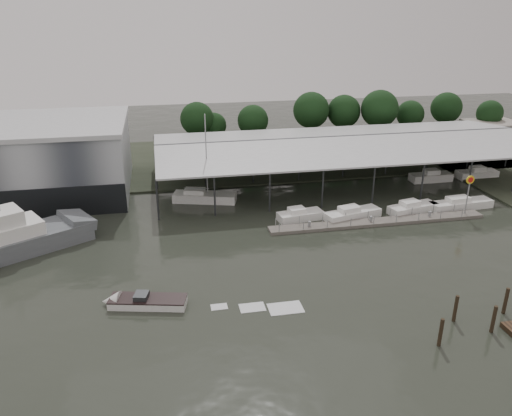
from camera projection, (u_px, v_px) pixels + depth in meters
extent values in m
plane|color=#282C24|center=(281.00, 273.00, 50.81)|extent=(200.00, 200.00, 0.00)
cube|color=#333A2B|center=(225.00, 159.00, 89.03)|extent=(140.00, 30.00, 0.30)
cube|color=#A4AAAE|center=(41.00, 160.00, 71.22)|extent=(24.00, 20.00, 10.00)
cube|color=black|center=(29.00, 205.00, 63.18)|extent=(24.00, 0.30, 4.00)
cube|color=silver|center=(35.00, 124.00, 69.29)|extent=(24.50, 20.50, 0.60)
cube|color=#2D3032|center=(345.00, 137.00, 76.87)|extent=(58.00, 0.40, 0.30)
cylinder|color=#2D3032|center=(157.00, 200.00, 62.65)|extent=(0.24, 0.24, 5.50)
cylinder|color=#2D3032|center=(155.00, 152.00, 83.60)|extent=(0.24, 0.24, 5.50)
cylinder|color=#2D3032|center=(468.00, 136.00, 94.07)|extent=(0.24, 0.24, 5.50)
cube|color=slate|center=(2.00, 238.00, 58.05)|extent=(3.00, 18.00, 0.50)
cube|color=slate|center=(378.00, 222.00, 62.55)|extent=(28.00, 2.00, 0.40)
cylinder|color=gray|center=(279.00, 229.00, 59.16)|extent=(0.10, 0.10, 1.20)
cylinder|color=gray|center=(468.00, 207.00, 65.50)|extent=(0.10, 0.10, 1.20)
cube|color=gray|center=(371.00, 219.00, 62.19)|extent=(0.30, 0.30, 0.70)
cylinder|color=gray|center=(467.00, 198.00, 63.87)|extent=(0.16, 0.16, 5.00)
cylinder|color=yellow|center=(470.00, 180.00, 62.94)|extent=(1.10, 0.12, 1.10)
cylinder|color=red|center=(471.00, 180.00, 62.87)|extent=(0.70, 0.05, 0.70)
cube|color=gray|center=(491.00, 131.00, 100.98)|extent=(10.00, 8.00, 4.00)
cube|color=slate|center=(16.00, 245.00, 54.94)|extent=(16.30, 12.51, 2.40)
cube|color=slate|center=(76.00, 220.00, 58.87)|extent=(5.15, 5.83, 1.77)
cube|color=white|center=(4.00, 232.00, 53.68)|extent=(8.61, 7.49, 1.80)
cube|color=white|center=(1.00, 218.00, 53.05)|extent=(5.15, 5.10, 1.61)
cube|color=white|center=(205.00, 198.00, 69.64)|extent=(9.09, 4.90, 1.40)
cube|color=white|center=(195.00, 192.00, 69.41)|extent=(3.17, 2.49, 0.80)
cylinder|color=gray|center=(206.00, 156.00, 67.35)|extent=(0.16, 0.16, 11.36)
cylinder|color=gray|center=(196.00, 188.00, 69.21)|extent=(3.40, 1.08, 0.12)
cube|color=white|center=(148.00, 302.00, 45.15)|extent=(7.20, 3.53, 0.90)
cone|color=white|center=(111.00, 302.00, 45.26)|extent=(2.02, 2.31, 2.00)
cube|color=black|center=(148.00, 298.00, 45.00)|extent=(7.21, 3.59, 0.12)
cube|color=#2D3032|center=(141.00, 296.00, 44.93)|extent=(1.49, 1.64, 0.50)
cube|color=silver|center=(219.00, 307.00, 45.06)|extent=(2.30, 1.50, 0.04)
cube|color=silver|center=(252.00, 307.00, 44.96)|extent=(3.10, 2.00, 0.04)
cube|color=silver|center=(286.00, 308.00, 44.87)|extent=(3.90, 2.50, 0.04)
cube|color=white|center=(300.00, 216.00, 63.59)|extent=(6.09, 3.08, 1.10)
cube|color=white|center=(297.00, 210.00, 63.21)|extent=(2.26, 1.90, 0.70)
cube|color=white|center=(352.00, 215.00, 64.03)|extent=(7.85, 3.90, 1.10)
cube|color=white|center=(349.00, 209.00, 63.64)|extent=(2.94, 2.18, 0.70)
cube|color=white|center=(413.00, 209.00, 65.92)|extent=(7.19, 3.66, 1.10)
cube|color=white|center=(410.00, 203.00, 65.54)|extent=(2.70, 2.10, 0.70)
cube|color=white|center=(461.00, 205.00, 67.23)|extent=(8.92, 2.84, 1.10)
cube|color=white|center=(458.00, 199.00, 66.85)|extent=(3.18, 1.83, 0.70)
cylinder|color=#2F2417|center=(493.00, 322.00, 41.25)|extent=(0.32, 0.32, 3.10)
cylinder|color=#2F2417|center=(440.00, 336.00, 39.58)|extent=(0.32, 0.32, 3.09)
cylinder|color=#2F2417|center=(455.00, 311.00, 42.72)|extent=(0.32, 0.32, 3.10)
cylinder|color=#2F2417|center=(505.00, 304.00, 43.82)|extent=(0.32, 0.32, 3.12)
cylinder|color=black|center=(198.00, 140.00, 93.51)|extent=(0.50, 0.50, 4.42)
sphere|color=#1A3E19|center=(197.00, 119.00, 92.03)|extent=(6.19, 6.19, 6.19)
cylinder|color=black|center=(214.00, 141.00, 94.90)|extent=(0.50, 0.50, 3.37)
sphere|color=#1A3E19|center=(214.00, 125.00, 93.78)|extent=(4.71, 4.71, 4.71)
cylinder|color=black|center=(253.00, 140.00, 94.14)|extent=(0.50, 0.50, 4.11)
sphere|color=#1A3E19|center=(253.00, 120.00, 92.77)|extent=(5.76, 5.76, 5.76)
cylinder|color=black|center=(310.00, 133.00, 97.60)|extent=(0.50, 0.50, 4.96)
sphere|color=#1A3E19|center=(311.00, 110.00, 95.94)|extent=(6.94, 6.94, 6.94)
cylinder|color=black|center=(343.00, 132.00, 98.97)|extent=(0.50, 0.50, 4.60)
sphere|color=#1A3E19|center=(344.00, 111.00, 97.43)|extent=(6.43, 6.43, 6.43)
cylinder|color=black|center=(377.00, 132.00, 97.78)|extent=(0.50, 0.50, 5.12)
sphere|color=#1A3E19|center=(380.00, 109.00, 96.07)|extent=(7.17, 7.17, 7.17)
cylinder|color=black|center=(408.00, 131.00, 101.08)|extent=(0.50, 0.50, 3.90)
sphere|color=#1A3E19|center=(410.00, 114.00, 99.77)|extent=(5.46, 5.46, 5.46)
cylinder|color=black|center=(444.00, 127.00, 103.49)|extent=(0.50, 0.50, 4.46)
sphere|color=#1A3E19|center=(446.00, 108.00, 102.00)|extent=(6.25, 6.25, 6.25)
cylinder|color=black|center=(487.00, 130.00, 103.03)|extent=(0.50, 0.50, 3.75)
sphere|color=#1A3E19|center=(490.00, 113.00, 101.78)|extent=(5.25, 5.25, 5.25)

